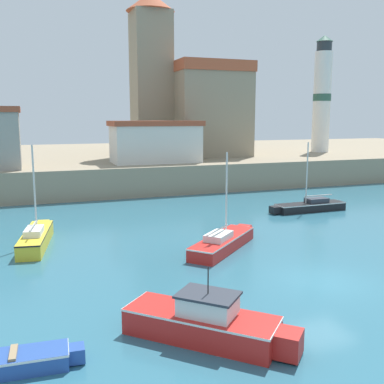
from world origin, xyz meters
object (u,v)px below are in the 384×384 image
sailboat_yellow_4 (36,237)px  harbor_shed_mid_row (156,141)px  sailboat_red_5 (223,241)px  lighthouse (322,96)px  sailboat_black_0 (309,206)px  dinghy_blue_1 (18,361)px  motorboat_red_2 (206,322)px  church (187,103)px

sailboat_yellow_4 → harbor_shed_mid_row: size_ratio=0.71×
sailboat_red_5 → lighthouse: 39.33m
sailboat_black_0 → dinghy_blue_1: (-20.88, -16.06, -0.11)m
motorboat_red_2 → lighthouse: bearing=50.1°
dinghy_blue_1 → motorboat_red_2: motorboat_red_2 is taller
lighthouse → harbor_shed_mid_row: size_ratio=1.65×
sailboat_yellow_4 → church: size_ratio=0.35×
dinghy_blue_1 → sailboat_black_0: bearing=37.6°
sailboat_yellow_4 → lighthouse: (35.84, 23.58, 9.39)m
sailboat_yellow_4 → church: bearing=55.3°
harbor_shed_mid_row → dinghy_blue_1: bearing=-112.4°
sailboat_black_0 → lighthouse: bearing=52.8°
lighthouse → sailboat_red_5: bearing=-133.3°
sailboat_yellow_4 → harbor_shed_mid_row: bearing=55.7°
motorboat_red_2 → harbor_shed_mid_row: 31.73m
sailboat_black_0 → sailboat_red_5: 12.60m
sailboat_black_0 → church: bearing=93.5°
dinghy_blue_1 → church: 45.41m
church → harbor_shed_mid_row: size_ratio=2.03×
harbor_shed_mid_row → sailboat_black_0: bearing=-60.3°
sailboat_black_0 → harbor_shed_mid_row: 17.25m
sailboat_black_0 → lighthouse: (15.74, 20.73, 9.49)m
lighthouse → harbor_shed_mid_row: (-24.00, -6.24, -5.08)m
sailboat_red_5 → church: size_ratio=0.31×
sailboat_black_0 → sailboat_yellow_4: (-20.10, -2.84, 0.10)m
sailboat_red_5 → harbor_shed_mid_row: 22.09m
dinghy_blue_1 → motorboat_red_2: (5.74, -0.14, 0.30)m
sailboat_yellow_4 → church: church is taller
dinghy_blue_1 → harbor_shed_mid_row: size_ratio=0.39×
sailboat_black_0 → lighthouse: 27.71m
sailboat_black_0 → dinghy_blue_1: sailboat_black_0 is taller
sailboat_black_0 → harbor_shed_mid_row: (-8.26, 14.49, 4.41)m
church → harbor_shed_mid_row: church is taller
sailboat_red_5 → dinghy_blue_1: bearing=-139.2°
sailboat_red_5 → church: bearing=73.9°
sailboat_black_0 → motorboat_red_2: bearing=-133.1°
dinghy_blue_1 → sailboat_yellow_4: (0.78, 13.21, 0.21)m
sailboat_red_5 → sailboat_yellow_4: bearing=156.4°
dinghy_blue_1 → sailboat_yellow_4: bearing=86.6°
sailboat_black_0 → motorboat_red_2: sailboat_black_0 is taller
church → lighthouse: church is taller
sailboat_black_0 → sailboat_red_5: bearing=-145.9°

